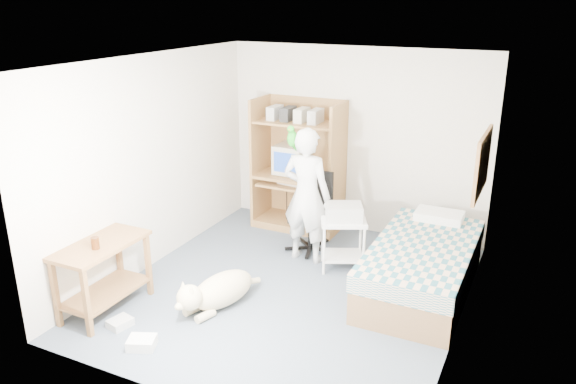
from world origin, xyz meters
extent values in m
plane|color=#485261|center=(0.00, 0.00, 0.00)|extent=(4.00, 4.00, 0.00)
cube|color=beige|center=(0.00, 2.00, 1.25)|extent=(3.60, 0.02, 2.50)
cube|color=beige|center=(1.80, 0.00, 1.25)|extent=(0.02, 4.00, 2.50)
cube|color=beige|center=(-1.80, 0.00, 1.25)|extent=(0.02, 4.00, 2.50)
cube|color=white|center=(0.00, 0.00, 2.50)|extent=(3.60, 4.00, 0.02)
cube|color=brown|center=(-1.28, 1.70, 0.90)|extent=(0.04, 0.60, 1.80)
cube|color=brown|center=(-0.12, 1.70, 0.90)|extent=(0.04, 0.60, 1.80)
cube|color=brown|center=(-0.70, 1.99, 0.90)|extent=(1.20, 0.02, 1.80)
cube|color=brown|center=(-0.70, 1.70, 0.74)|extent=(1.12, 0.60, 0.04)
cube|color=brown|center=(-0.70, 1.62, 0.64)|extent=(1.00, 0.50, 0.03)
cube|color=brown|center=(-0.70, 1.70, 1.50)|extent=(1.12, 0.55, 0.03)
cube|color=brown|center=(-0.70, 1.70, 0.05)|extent=(1.12, 0.60, 0.10)
cube|color=brown|center=(1.30, 0.60, 0.18)|extent=(1.00, 2.00, 0.36)
cube|color=#2B6572|center=(1.30, 0.60, 0.46)|extent=(1.02, 2.02, 0.20)
cube|color=white|center=(1.30, 1.40, 0.60)|extent=(0.55, 0.35, 0.12)
cube|color=brown|center=(-1.55, -1.20, 0.73)|extent=(0.50, 1.00, 0.04)
cube|color=brown|center=(-1.75, -1.65, 0.35)|extent=(0.05, 0.05, 0.70)
cube|color=brown|center=(-1.35, -1.65, 0.35)|extent=(0.05, 0.05, 0.70)
cube|color=brown|center=(-1.75, -0.75, 0.35)|extent=(0.05, 0.05, 0.70)
cube|color=brown|center=(-1.35, -0.75, 0.35)|extent=(0.05, 0.05, 0.70)
cube|color=brown|center=(-1.55, -1.20, 0.20)|extent=(0.46, 0.92, 0.03)
cube|color=#956442|center=(1.78, 0.90, 1.45)|extent=(0.03, 0.90, 0.60)
cube|color=brown|center=(1.77, 0.90, 1.76)|extent=(0.04, 0.94, 0.04)
cube|color=brown|center=(1.77, 0.90, 1.14)|extent=(0.04, 0.94, 0.04)
cylinder|color=black|center=(-0.22, 1.05, 0.04)|extent=(0.57, 0.57, 0.06)
cylinder|color=black|center=(-0.22, 1.05, 0.22)|extent=(0.06, 0.06, 0.38)
cube|color=black|center=(-0.22, 1.05, 0.44)|extent=(0.45, 0.45, 0.08)
cube|color=black|center=(-0.21, 1.27, 0.75)|extent=(0.40, 0.07, 0.52)
cube|color=black|center=(-0.46, 1.06, 0.58)|extent=(0.05, 0.28, 0.04)
cube|color=black|center=(0.01, 1.04, 0.58)|extent=(0.05, 0.28, 0.04)
imported|color=silver|center=(-0.17, 0.80, 0.83)|extent=(0.62, 0.42, 1.67)
ellipsoid|color=#148C19|center=(-0.37, 0.82, 1.51)|extent=(0.12, 0.12, 0.20)
sphere|color=#148C19|center=(-0.38, 0.78, 1.63)|extent=(0.08, 0.08, 0.08)
cone|color=orange|center=(-0.38, 0.74, 1.63)|extent=(0.04, 0.04, 0.03)
cylinder|color=#148C19|center=(-0.37, 0.87, 1.39)|extent=(0.03, 0.13, 0.12)
ellipsoid|color=beige|center=(-0.52, -0.59, 0.17)|extent=(0.58, 0.85, 0.35)
sphere|color=beige|center=(-0.64, -1.00, 0.26)|extent=(0.26, 0.26, 0.26)
cone|color=beige|center=(-0.71, -1.00, 0.38)|extent=(0.08, 0.08, 0.10)
cone|color=beige|center=(-0.59, -1.04, 0.38)|extent=(0.08, 0.08, 0.10)
ellipsoid|color=beige|center=(-0.67, -1.11, 0.22)|extent=(0.12, 0.16, 0.09)
cylinder|color=beige|center=(-0.40, -0.19, 0.11)|extent=(0.13, 0.26, 0.12)
cube|color=white|center=(0.32, 0.76, 0.61)|extent=(0.65, 0.60, 0.04)
cube|color=white|center=(0.32, 0.76, 0.16)|extent=(0.60, 0.54, 0.03)
cylinder|color=white|center=(0.09, 0.58, 0.30)|extent=(0.03, 0.03, 0.61)
cylinder|color=white|center=(0.55, 0.58, 0.30)|extent=(0.03, 0.03, 0.61)
cylinder|color=white|center=(0.09, 0.94, 0.30)|extent=(0.03, 0.03, 0.61)
cylinder|color=white|center=(0.55, 0.94, 0.30)|extent=(0.03, 0.03, 0.61)
cube|color=#ABACA7|center=(0.32, 0.76, 0.72)|extent=(0.52, 0.47, 0.18)
cube|color=beige|center=(-0.81, 1.75, 0.97)|extent=(0.43, 0.45, 0.40)
cube|color=navy|center=(-0.81, 1.53, 0.97)|extent=(0.34, 0.02, 0.27)
cube|color=beige|center=(-0.71, 1.58, 0.67)|extent=(0.47, 0.22, 0.03)
cylinder|color=gold|center=(-0.34, 1.65, 0.82)|extent=(0.08, 0.08, 0.12)
cylinder|color=#44200A|center=(-1.50, -1.31, 0.81)|extent=(0.08, 0.08, 0.12)
cube|color=white|center=(-0.78, -1.59, 0.05)|extent=(0.31, 0.28, 0.10)
cube|color=beige|center=(-1.21, -1.40, 0.04)|extent=(0.22, 0.25, 0.08)
camera|label=1|loc=(2.37, -5.01, 3.09)|focal=35.00mm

